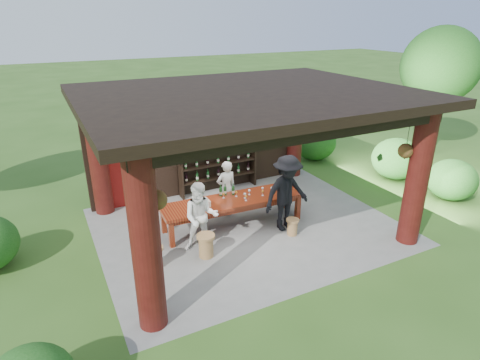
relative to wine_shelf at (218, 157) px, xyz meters
name	(u,v)px	position (x,y,z in m)	size (l,w,h in m)	color
ground	(247,226)	(-0.29, -2.45, -1.10)	(90.00, 90.00, 0.00)	#2D5119
pavilion	(239,143)	(-0.30, -2.02, 1.03)	(7.50, 6.00, 3.60)	slate
wine_shelf	(218,157)	(0.00, 0.00, 0.00)	(2.49, 0.38, 2.19)	black
tasting_table	(233,203)	(-0.60, -2.25, -0.46)	(3.74, 1.12, 0.75)	#5C160D
stool_near_left	(206,245)	(-1.78, -3.29, -0.81)	(0.42, 0.42, 0.55)	olive
stool_near_right	(292,226)	(0.52, -3.35, -0.87)	(0.32, 0.32, 0.43)	olive
stool_far_left	(156,256)	(-2.91, -3.17, -0.84)	(0.37, 0.37, 0.49)	olive
host	(226,188)	(-0.48, -1.61, -0.32)	(0.57, 0.37, 1.55)	white
guest_woman	(201,217)	(-1.74, -2.94, -0.27)	(0.81, 0.63, 1.66)	white
guest_man	(287,193)	(0.54, -3.00, -0.11)	(1.28, 0.73, 1.98)	black
table_bottles	(226,190)	(-0.63, -1.94, -0.19)	(0.40, 0.17, 0.31)	#194C1E
table_glasses	(250,193)	(-0.11, -2.26, -0.27)	(1.37, 0.46, 0.15)	silver
napkin_basket	(205,204)	(-1.39, -2.30, -0.28)	(0.26, 0.18, 0.14)	#BF6672
shrubs	(305,183)	(1.97, -1.80, -0.56)	(13.51, 8.34, 1.36)	#194C14
trees	(332,79)	(3.20, -1.13, 2.27)	(21.07, 10.32, 4.80)	#3F2819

